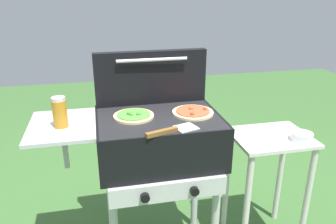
% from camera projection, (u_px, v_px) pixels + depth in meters
% --- Properties ---
extents(grill, '(0.96, 0.53, 0.90)m').
position_uv_depth(grill, '(156.00, 142.00, 1.76)').
color(grill, black).
rests_on(grill, ground_plane).
extents(grill_lid_open, '(0.63, 0.08, 0.30)m').
position_uv_depth(grill_lid_open, '(151.00, 77.00, 1.86)').
color(grill_lid_open, black).
rests_on(grill_lid_open, grill).
extents(pizza_veggie, '(0.21, 0.21, 0.03)m').
position_uv_depth(pizza_veggie, '(134.00, 116.00, 1.70)').
color(pizza_veggie, '#E0C17F').
rests_on(pizza_veggie, grill).
extents(pizza_pepperoni, '(0.22, 0.22, 0.03)m').
position_uv_depth(pizza_pepperoni, '(193.00, 112.00, 1.75)').
color(pizza_pepperoni, beige).
rests_on(pizza_pepperoni, grill).
extents(sauce_jar, '(0.07, 0.07, 0.15)m').
position_uv_depth(sauce_jar, '(60.00, 112.00, 1.57)').
color(sauce_jar, '#B77A1E').
rests_on(sauce_jar, grill).
extents(spatula, '(0.27, 0.13, 0.02)m').
position_uv_depth(spatula, '(172.00, 130.00, 1.54)').
color(spatula, '#B7BABF').
rests_on(spatula, grill).
extents(prep_table, '(0.44, 0.36, 0.72)m').
position_uv_depth(prep_table, '(268.00, 167.00, 1.99)').
color(prep_table, beige).
rests_on(prep_table, ground_plane).
extents(topping_bowl_near, '(0.12, 0.12, 0.04)m').
position_uv_depth(topping_bowl_near, '(302.00, 137.00, 1.85)').
color(topping_bowl_near, silver).
rests_on(topping_bowl_near, prep_table).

